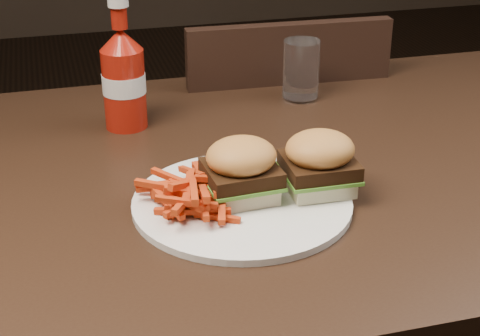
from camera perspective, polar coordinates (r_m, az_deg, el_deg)
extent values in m
cube|color=black|center=(1.07, 1.82, -0.56)|extent=(1.20, 0.80, 0.04)
cube|color=black|center=(1.67, 1.74, -1.68)|extent=(0.42, 0.42, 0.04)
cylinder|color=white|center=(0.95, 0.16, -2.70)|extent=(0.28, 0.28, 0.01)
cube|color=beige|center=(0.94, 0.10, -1.69)|extent=(0.09, 0.08, 0.02)
cube|color=beige|center=(0.97, 6.09, -1.10)|extent=(0.08, 0.08, 0.02)
cylinder|color=#99170B|center=(1.18, -8.95, 5.91)|extent=(0.08, 0.08, 0.13)
cylinder|color=white|center=(1.29, 4.76, 7.69)|extent=(0.07, 0.07, 0.10)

